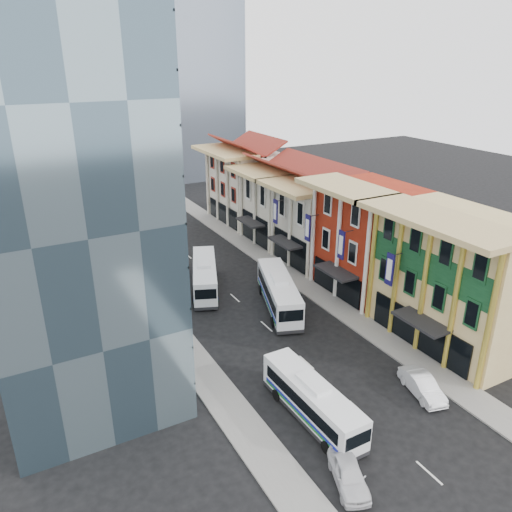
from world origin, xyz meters
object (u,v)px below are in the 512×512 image
office_tower (54,189)px  sedan_left (349,474)px  bus_left_near (312,400)px  bus_left_far (205,275)px  bus_right (279,292)px  shophouse_tan (458,280)px  sedan_right (422,386)px

office_tower → sedan_left: office_tower is taller
bus_left_near → bus_left_far: (1.67, 23.63, 0.13)m
bus_left_far → bus_right: size_ratio=0.95×
shophouse_tan → bus_right: (-10.98, 12.73, -4.14)m
office_tower → bus_left_far: size_ratio=2.74×
bus_left_near → sedan_right: size_ratio=2.14×
shophouse_tan → sedan_left: (-19.09, -9.17, -5.23)m
shophouse_tan → bus_left_near: size_ratio=1.38×
bus_left_near → sedan_left: bus_left_near is taller
shophouse_tan → bus_left_far: (-16.00, 20.54, -4.24)m
bus_left_near → bus_right: 17.18m
office_tower → bus_right: bearing=-3.6°
bus_right → sedan_right: bearing=-62.4°
office_tower → bus_left_near: bearing=-52.0°
bus_left_far → sedan_right: bearing=-51.6°
sedan_left → sedan_right: sedan_right is taller
sedan_left → office_tower: bearing=138.2°
shophouse_tan → sedan_right: 11.12m
sedan_left → sedan_right: bearing=42.8°
shophouse_tan → bus_left_far: bearing=127.9°
bus_left_far → sedan_left: 29.88m
bus_left_near → sedan_right: bearing=-12.2°
bus_left_near → bus_left_far: bearing=85.0°
bus_left_far → sedan_left: size_ratio=2.43×
bus_right → sedan_left: size_ratio=2.57×
bus_left_far → bus_right: 9.28m
bus_right → sedan_left: (-8.10, -21.90, -1.09)m
sedan_right → shophouse_tan: bearing=43.6°
shophouse_tan → office_tower: (-31.00, 14.00, 9.00)m
office_tower → bus_left_near: size_ratio=2.96×
shophouse_tan → sedan_left: bearing=-154.3°
bus_left_far → sedan_right: (7.50, -25.46, -0.97)m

